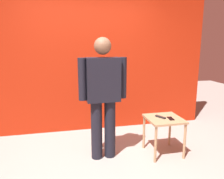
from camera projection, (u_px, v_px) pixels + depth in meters
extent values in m
plane|color=#9E9991|center=(105.00, 172.00, 2.88)|extent=(12.00, 12.00, 0.00)
cube|color=#B4240C|center=(88.00, 44.00, 4.05)|extent=(4.59, 0.12, 3.26)
cylinder|color=black|center=(97.00, 130.00, 3.17)|extent=(0.16, 0.16, 0.85)
cylinder|color=black|center=(110.00, 129.00, 3.22)|extent=(0.16, 0.16, 0.85)
cube|color=black|center=(103.00, 80.00, 3.04)|extent=(0.47, 0.24, 0.60)
cube|color=#2D4784|center=(101.00, 76.00, 3.15)|extent=(0.13, 0.01, 0.51)
cube|color=silver|center=(101.00, 77.00, 3.16)|extent=(0.05, 0.01, 0.46)
cylinder|color=black|center=(82.00, 79.00, 2.97)|extent=(0.12, 0.12, 0.57)
cylinder|color=black|center=(123.00, 78.00, 3.11)|extent=(0.12, 0.12, 0.57)
sphere|color=brown|center=(103.00, 46.00, 2.95)|extent=(0.23, 0.23, 0.23)
cube|color=tan|center=(164.00, 119.00, 3.28)|extent=(0.51, 0.51, 0.03)
cylinder|color=tan|center=(156.00, 145.00, 3.07)|extent=(0.04, 0.04, 0.53)
cylinder|color=tan|center=(185.00, 141.00, 3.17)|extent=(0.04, 0.04, 0.53)
cylinder|color=tan|center=(144.00, 132.00, 3.50)|extent=(0.04, 0.04, 0.53)
cylinder|color=tan|center=(170.00, 130.00, 3.60)|extent=(0.04, 0.04, 0.53)
cube|color=black|center=(171.00, 118.00, 3.23)|extent=(0.09, 0.15, 0.01)
cube|color=black|center=(160.00, 117.00, 3.28)|extent=(0.12, 0.17, 0.02)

